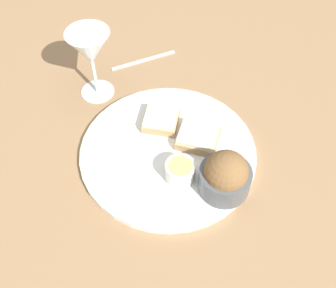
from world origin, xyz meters
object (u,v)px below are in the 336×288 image
at_px(cheese_toast_near, 198,137).
at_px(fork, 142,60).
at_px(wine_glass, 90,50).
at_px(sauce_ramekin, 180,171).
at_px(cheese_toast_far, 160,120).
at_px(salad_bowl, 225,176).

distance_m(cheese_toast_near, fork, 0.29).
relative_size(cheese_toast_near, wine_glass, 0.65).
xyz_separation_m(sauce_ramekin, wine_glass, (-0.13, 0.27, 0.08)).
distance_m(cheese_toast_near, cheese_toast_far, 0.09).
bearing_deg(wine_glass, salad_bowl, -56.91).
bearing_deg(cheese_toast_far, sauce_ramekin, -85.24).
bearing_deg(salad_bowl, sauce_ramekin, 152.35).
relative_size(sauce_ramekin, wine_glass, 0.35).
height_order(sauce_ramekin, cheese_toast_near, sauce_ramekin).
distance_m(sauce_ramekin, cheese_toast_far, 0.14).
xyz_separation_m(sauce_ramekin, cheese_toast_far, (-0.01, 0.14, -0.01)).
xyz_separation_m(salad_bowl, wine_glass, (-0.20, 0.31, 0.07)).
xyz_separation_m(salad_bowl, cheese_toast_far, (-0.09, 0.18, -0.03)).
distance_m(salad_bowl, fork, 0.41).
relative_size(salad_bowl, cheese_toast_near, 0.90).
relative_size(salad_bowl, wine_glass, 0.59).
bearing_deg(fork, cheese_toast_far, -89.47).
distance_m(salad_bowl, sauce_ramekin, 0.09).
xyz_separation_m(cheese_toast_far, fork, (-0.00, 0.22, -0.02)).
relative_size(sauce_ramekin, fork, 0.35).
height_order(sauce_ramekin, fork, sauce_ramekin).
relative_size(salad_bowl, cheese_toast_far, 1.06).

